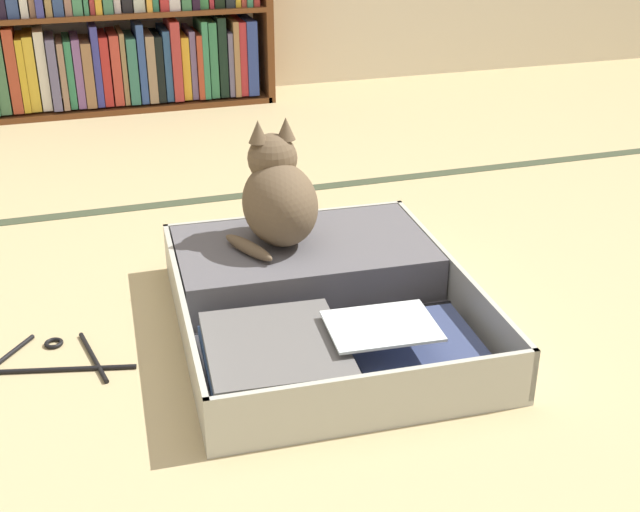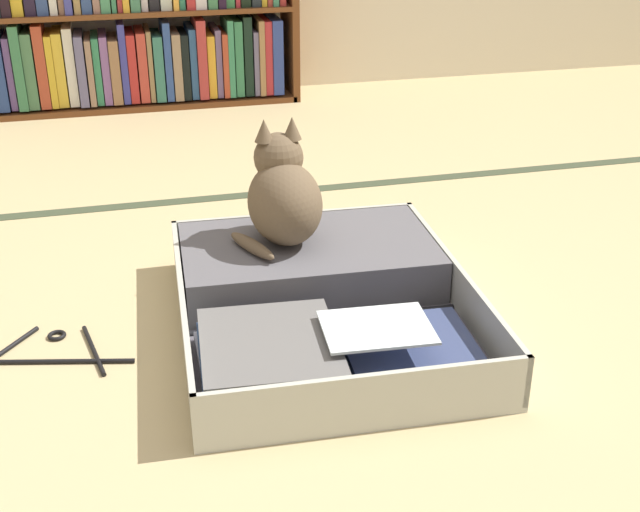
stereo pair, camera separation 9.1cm
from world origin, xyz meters
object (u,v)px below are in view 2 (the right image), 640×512
(black_cat, at_px, (283,196))
(clothes_hanger, at_px, (48,352))
(bookshelf, at_px, (140,15))
(open_suitcase, at_px, (314,296))

(black_cat, height_order, clothes_hanger, black_cat)
(bookshelf, relative_size, clothes_hanger, 3.41)
(black_cat, bearing_deg, bookshelf, 97.23)
(open_suitcase, height_order, clothes_hanger, open_suitcase)
(open_suitcase, relative_size, clothes_hanger, 2.16)
(bookshelf, distance_m, open_suitcase, 2.00)
(bookshelf, height_order, open_suitcase, bookshelf)
(bookshelf, height_order, clothes_hanger, bookshelf)
(open_suitcase, bearing_deg, bookshelf, 97.58)
(open_suitcase, bearing_deg, clothes_hanger, -177.88)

